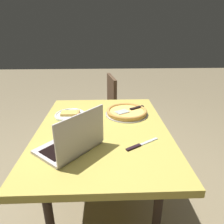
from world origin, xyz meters
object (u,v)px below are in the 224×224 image
object	(u,v)px
pizza_tray	(127,112)
table_knife	(139,145)
laptop	(72,142)
chair_near	(102,106)
pizza_plate	(70,114)
dining_table	(103,138)

from	to	relation	value
pizza_tray	table_knife	distance (m)	0.46
laptop	table_knife	size ratio (longest dim) A/B	1.92
table_knife	chair_near	xyz separation A→B (m)	(-1.26, -0.23, -0.24)
laptop	table_knife	bearing A→B (deg)	94.74
pizza_plate	laptop	bearing A→B (deg)	10.29
dining_table	chair_near	xyz separation A→B (m)	(-1.03, -0.02, -0.16)
dining_table	pizza_plate	xyz separation A→B (m)	(-0.22, -0.25, 0.09)
laptop	pizza_tray	bearing A→B (deg)	144.41
pizza_plate	pizza_tray	xyz separation A→B (m)	(-0.02, 0.44, 0.01)
pizza_tray	chair_near	bearing A→B (deg)	-165.37
dining_table	chair_near	world-z (taller)	chair_near
laptop	pizza_plate	distance (m)	0.49
laptop	pizza_plate	bearing A→B (deg)	-169.71
pizza_plate	table_knife	bearing A→B (deg)	46.25
laptop	pizza_tray	size ratio (longest dim) A/B	1.21
laptop	chair_near	bearing A→B (deg)	173.58
table_knife	laptop	bearing A→B (deg)	-85.26
laptop	pizza_plate	xyz separation A→B (m)	(-0.48, -0.09, -0.04)
pizza_plate	pizza_tray	size ratio (longest dim) A/B	0.70
table_knife	dining_table	bearing A→B (deg)	-136.89
dining_table	table_knife	bearing A→B (deg)	43.11
dining_table	laptop	xyz separation A→B (m)	(0.26, -0.16, 0.13)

